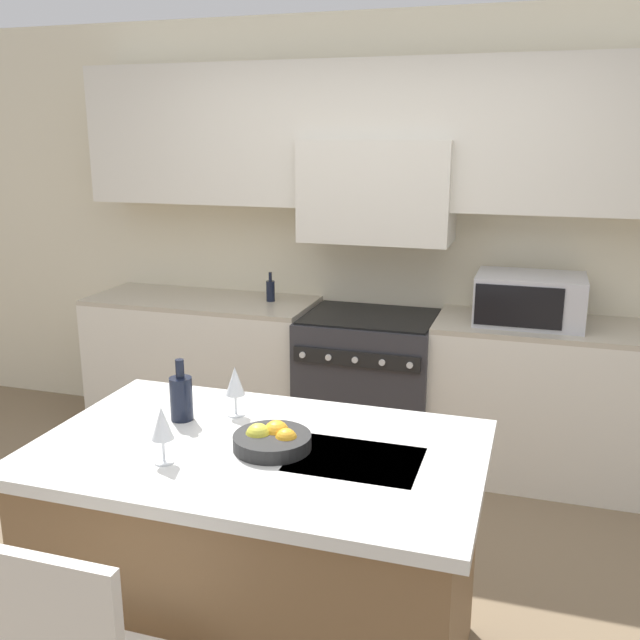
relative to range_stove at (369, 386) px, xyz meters
The scene contains 11 objects.
ground_plane 1.72m from the range_stove, 90.00° to the right, with size 10.00×10.00×0.00m, color #7A664C.
back_cabinetry 1.18m from the range_stove, 90.00° to the left, with size 10.00×0.46×2.70m.
back_counter 0.02m from the range_stove, 90.00° to the left, with size 3.78×0.62×0.94m.
range_stove is the anchor object (origin of this frame).
microwave 1.11m from the range_stove, ahead, with size 0.60×0.43×0.28m.
kitchen_island 1.95m from the range_stove, 88.16° to the right, with size 1.58×0.98×0.92m.
wine_bottle 1.92m from the range_stove, 99.70° to the right, with size 0.09×0.09×0.24m.
wine_glass_near 2.25m from the range_stove, 95.01° to the right, with size 0.08×0.08×0.20m.
wine_glass_far 1.82m from the range_stove, 94.29° to the right, with size 0.08×0.08×0.20m.
fruit_bowl 2.01m from the range_stove, 86.60° to the right, with size 0.28×0.28×0.09m.
oil_bottle_on_counter 0.88m from the range_stove, behind, with size 0.06×0.06×0.19m.
Camera 1 is at (0.97, -2.44, 1.99)m, focal length 40.00 mm.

